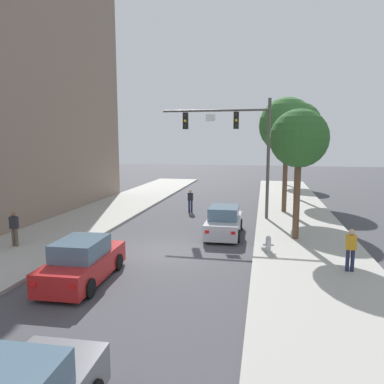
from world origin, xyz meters
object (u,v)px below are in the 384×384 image
Objects in this scene: street_tree_farthest at (287,141)px; traffic_signal_mast at (237,136)px; pedestrian_sidewalk_left_walker at (14,227)px; pedestrian_sidewalk_right_walker at (351,248)px; fire_hydrant at (268,244)px; pedestrian_crossing_road at (190,200)px; car_lead_silver at (224,222)px; street_tree_nearest at (299,139)px; street_tree_third at (298,125)px; car_following_red at (83,262)px; street_tree_second at (287,126)px.

traffic_signal_mast is at bearing -102.43° from street_tree_farthest.
street_tree_farthest reaches higher than pedestrian_sidewalk_left_walker.
pedestrian_sidewalk_right_walker is (5.01, -9.04, -4.29)m from traffic_signal_mast.
fire_hydrant is (11.66, 1.48, -0.56)m from pedestrian_sidewalk_left_walker.
pedestrian_sidewalk_right_walker is (8.38, -10.77, 0.15)m from pedestrian_crossing_road.
pedestrian_crossing_road reaches higher than fire_hydrant.
street_tree_nearest is (3.68, -0.48, 4.41)m from car_lead_silver.
car_lead_silver is 2.60× the size of pedestrian_sidewalk_left_walker.
street_tree_farthest is (-0.91, 27.68, 4.01)m from pedestrian_sidewalk_right_walker.
pedestrian_sidewalk_left_walker is at bearing 178.32° from pedestrian_sidewalk_right_walker.
street_tree_third is at bearing 70.00° from car_lead_silver.
pedestrian_sidewalk_left_walker reaches higher than fire_hydrant.
street_tree_nearest is (7.97, 6.99, 4.41)m from car_following_red.
street_tree_second is (3.47, 6.69, 5.35)m from car_lead_silver.
traffic_signal_mast is 1.11× the size of street_tree_farthest.
street_tree_nearest is 23.27m from street_tree_farthest.
pedestrian_sidewalk_right_walker is at bearing -61.00° from traffic_signal_mast.
car_lead_silver is at bearing 60.15° from car_following_red.
pedestrian_sidewalk_right_walker is 18.67m from street_tree_third.
street_tree_farthest reaches higher than pedestrian_crossing_road.
pedestrian_crossing_road is at bearing 58.66° from pedestrian_sidewalk_left_walker.
pedestrian_crossing_road is 11.86m from street_tree_third.
pedestrian_sidewalk_right_walker is at bearing -80.85° from street_tree_second.
street_tree_farthest is at bearing 66.15° from pedestrian_crossing_road.
street_tree_second is (12.81, 11.16, 5.01)m from pedestrian_sidewalk_left_walker.
car_following_red is 0.66× the size of street_tree_nearest.
traffic_signal_mast is at bearing 85.56° from car_lead_silver.
fire_hydrant is (-3.02, 1.91, -0.56)m from pedestrian_sidewalk_right_walker.
traffic_signal_mast reaches higher than fire_hydrant.
street_tree_third is (7.78, 7.13, 5.42)m from pedestrian_crossing_road.
street_tree_nearest is (-1.65, 4.42, 4.07)m from pedestrian_sidewalk_right_walker.
street_tree_second is at bearing -93.42° from street_tree_farthest.
pedestrian_sidewalk_right_walker is 0.24× the size of street_tree_farthest.
pedestrian_sidewalk_right_walker is at bearing -42.53° from car_lead_silver.
street_tree_second is at bearing 99.15° from pedestrian_sidewalk_right_walker.
traffic_signal_mast reaches higher than pedestrian_crossing_road.
pedestrian_sidewalk_left_walker is 12.11m from pedestrian_crossing_road.
street_tree_second reaches higher than car_lead_silver.
traffic_signal_mast is at bearing -116.48° from street_tree_third.
car_following_red is 2.62× the size of pedestrian_crossing_road.
street_tree_farthest is at bearing 63.18° from pedestrian_sidewalk_left_walker.
traffic_signal_mast is at bearing 68.36° from car_following_red.
street_tree_farthest is (2.11, 25.77, 4.57)m from fire_hydrant.
car_following_red is at bearing -95.31° from pedestrian_crossing_road.
pedestrian_sidewalk_right_walker reaches higher than car_following_red.
street_tree_second is at bearing 7.17° from pedestrian_crossing_road.
traffic_signal_mast reaches higher than street_tree_nearest.
pedestrian_sidewalk_right_walker is 12.76m from street_tree_second.
pedestrian_crossing_road is (-3.37, 1.72, -4.44)m from traffic_signal_mast.
street_tree_third is (4.41, 8.85, 0.97)m from traffic_signal_mast.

